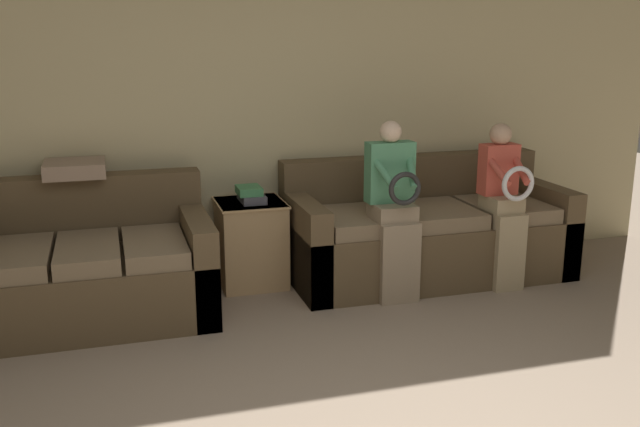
{
  "coord_description": "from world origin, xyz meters",
  "views": [
    {
      "loc": [
        -1.05,
        -2.22,
        1.83
      ],
      "look_at": [
        0.18,
        1.84,
        0.76
      ],
      "focal_mm": 40.0,
      "sensor_mm": 36.0,
      "label": 1
    }
  ],
  "objects_px": {
    "couch_side": "(90,270)",
    "child_right_seated": "(504,198)",
    "couch_main": "(426,234)",
    "book_stack": "(251,195)",
    "throw_pillow": "(75,168)",
    "side_shelf": "(251,242)",
    "child_left_seated": "(394,204)"
  },
  "relations": [
    {
      "from": "couch_side",
      "to": "child_right_seated",
      "type": "height_order",
      "value": "child_right_seated"
    },
    {
      "from": "couch_main",
      "to": "couch_side",
      "type": "bearing_deg",
      "value": -177.13
    },
    {
      "from": "book_stack",
      "to": "throw_pillow",
      "type": "xyz_separation_m",
      "value": [
        -1.2,
        0.06,
        0.25
      ]
    },
    {
      "from": "couch_side",
      "to": "throw_pillow",
      "type": "bearing_deg",
      "value": 98.95
    },
    {
      "from": "side_shelf",
      "to": "throw_pillow",
      "type": "xyz_separation_m",
      "value": [
        -1.2,
        0.06,
        0.61
      ]
    },
    {
      "from": "child_right_seated",
      "to": "throw_pillow",
      "type": "xyz_separation_m",
      "value": [
        -2.97,
        0.61,
        0.27
      ]
    },
    {
      "from": "couch_side",
      "to": "child_left_seated",
      "type": "relative_size",
      "value": 1.25
    },
    {
      "from": "side_shelf",
      "to": "couch_side",
      "type": "bearing_deg",
      "value": -165.24
    },
    {
      "from": "book_stack",
      "to": "throw_pillow",
      "type": "height_order",
      "value": "throw_pillow"
    },
    {
      "from": "child_right_seated",
      "to": "book_stack",
      "type": "bearing_deg",
      "value": 162.62
    },
    {
      "from": "couch_main",
      "to": "side_shelf",
      "type": "relative_size",
      "value": 3.36
    },
    {
      "from": "side_shelf",
      "to": "throw_pillow",
      "type": "height_order",
      "value": "throw_pillow"
    },
    {
      "from": "child_left_seated",
      "to": "throw_pillow",
      "type": "height_order",
      "value": "child_left_seated"
    },
    {
      "from": "child_right_seated",
      "to": "book_stack",
      "type": "distance_m",
      "value": 1.85
    },
    {
      "from": "child_right_seated",
      "to": "book_stack",
      "type": "relative_size",
      "value": 4.2
    },
    {
      "from": "couch_main",
      "to": "side_shelf",
      "type": "height_order",
      "value": "couch_main"
    },
    {
      "from": "couch_side",
      "to": "child_right_seated",
      "type": "bearing_deg",
      "value": -5.03
    },
    {
      "from": "couch_main",
      "to": "book_stack",
      "type": "height_order",
      "value": "couch_main"
    },
    {
      "from": "couch_main",
      "to": "child_left_seated",
      "type": "height_order",
      "value": "child_left_seated"
    },
    {
      "from": "couch_side",
      "to": "child_left_seated",
      "type": "distance_m",
      "value": 2.1
    },
    {
      "from": "couch_main",
      "to": "book_stack",
      "type": "relative_size",
      "value": 7.46
    },
    {
      "from": "child_left_seated",
      "to": "child_right_seated",
      "type": "bearing_deg",
      "value": -0.36
    },
    {
      "from": "child_left_seated",
      "to": "side_shelf",
      "type": "xyz_separation_m",
      "value": [
        -0.91,
        0.55,
        -0.35
      ]
    },
    {
      "from": "couch_main",
      "to": "book_stack",
      "type": "bearing_deg",
      "value": 172.66
    },
    {
      "from": "couch_main",
      "to": "side_shelf",
      "type": "distance_m",
      "value": 1.35
    },
    {
      "from": "side_shelf",
      "to": "book_stack",
      "type": "bearing_deg",
      "value": -50.07
    },
    {
      "from": "child_left_seated",
      "to": "couch_side",
      "type": "bearing_deg",
      "value": 173.03
    },
    {
      "from": "couch_main",
      "to": "child_right_seated",
      "type": "distance_m",
      "value": 0.67
    },
    {
      "from": "couch_main",
      "to": "throw_pillow",
      "type": "relative_size",
      "value": 5.31
    },
    {
      "from": "child_right_seated",
      "to": "side_shelf",
      "type": "bearing_deg",
      "value": 162.52
    },
    {
      "from": "child_left_seated",
      "to": "child_right_seated",
      "type": "relative_size",
      "value": 1.04
    },
    {
      "from": "child_right_seated",
      "to": "throw_pillow",
      "type": "bearing_deg",
      "value": 168.33
    }
  ]
}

